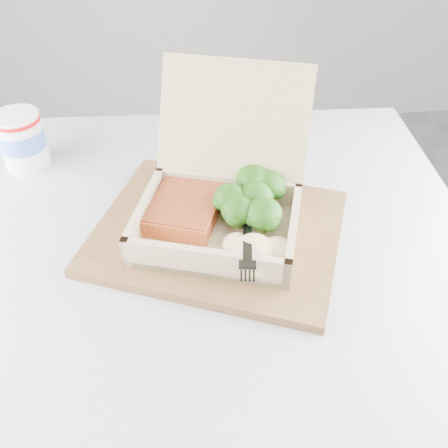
{
  "coord_description": "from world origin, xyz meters",
  "views": [
    {
      "loc": [
        -0.71,
        -0.1,
        1.2
      ],
      "look_at": [
        -0.65,
        0.38,
        0.78
      ],
      "focal_mm": 40.0,
      "sensor_mm": 36.0,
      "label": 1
    }
  ],
  "objects": [
    {
      "name": "plastic_fork",
      "position": [
        -0.62,
        0.36,
        0.79
      ],
      "size": [
        0.04,
        0.14,
        0.03
      ],
      "rotation": [
        0.0,
        0.0,
        2.97
      ],
      "color": "black",
      "rests_on": "mashed_potatoes"
    },
    {
      "name": "takeout_container",
      "position": [
        -0.64,
        0.43,
        0.8
      ],
      "size": [
        0.28,
        0.3,
        0.18
      ],
      "rotation": [
        0.0,
        0.0,
        -0.32
      ],
      "color": "tan",
      "rests_on": "serving_tray"
    },
    {
      "name": "cafe_table",
      "position": [
        -0.7,
        0.36,
        0.55
      ],
      "size": [
        0.87,
        0.87,
        0.74
      ],
      "rotation": [
        0.0,
        0.0,
        -0.07
      ],
      "color": "black",
      "rests_on": "floor"
    },
    {
      "name": "paper_cup",
      "position": [
        -0.94,
        0.63,
        0.79
      ],
      "size": [
        0.07,
        0.07,
        0.09
      ],
      "color": "silver",
      "rests_on": "cafe_table"
    },
    {
      "name": "receipt",
      "position": [
        -0.63,
        0.58,
        0.74
      ],
      "size": [
        0.1,
        0.15,
        0.0
      ],
      "primitive_type": "cube",
      "rotation": [
        0.0,
        0.0,
        -0.24
      ],
      "color": "white",
      "rests_on": "cafe_table"
    },
    {
      "name": "broccoli_pile",
      "position": [
        -0.6,
        0.42,
        0.78
      ],
      "size": [
        0.12,
        0.12,
        0.04
      ],
      "primitive_type": null,
      "color": "#2B6817",
      "rests_on": "takeout_container"
    },
    {
      "name": "salmon_fillet",
      "position": [
        -0.7,
        0.43,
        0.77
      ],
      "size": [
        0.13,
        0.14,
        0.02
      ],
      "primitive_type": "cube",
      "rotation": [
        0.0,
        0.0,
        -0.36
      ],
      "color": "orange",
      "rests_on": "takeout_container"
    },
    {
      "name": "mashed_potatoes",
      "position": [
        -0.62,
        0.34,
        0.78
      ],
      "size": [
        0.09,
        0.08,
        0.03
      ],
      "primitive_type": "ellipsoid",
      "color": "beige",
      "rests_on": "takeout_container"
    },
    {
      "name": "serving_tray",
      "position": [
        -0.65,
        0.41,
        0.74
      ],
      "size": [
        0.4,
        0.37,
        0.01
      ],
      "primitive_type": "cube",
      "rotation": [
        0.0,
        0.0,
        -0.4
      ],
      "color": "brown",
      "rests_on": "cafe_table"
    }
  ]
}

